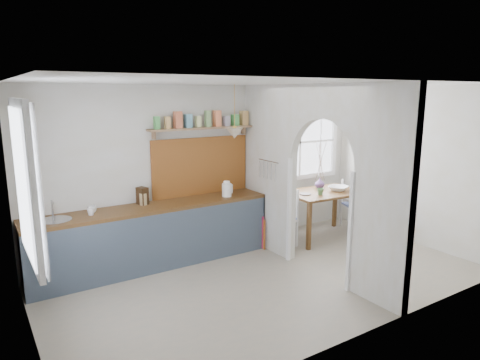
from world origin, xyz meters
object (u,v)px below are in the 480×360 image
kettle (227,189)px  dining_table (323,214)px  vase (320,183)px  chair_right (355,205)px  chair_left (280,219)px

kettle → dining_table: bearing=-26.0°
dining_table → vase: vase is taller
chair_right → vase: size_ratio=5.03×
chair_left → vase: 1.16m
chair_right → kettle: size_ratio=3.73×
chair_right → kettle: bearing=104.7°
chair_right → kettle: kettle is taller
chair_right → vase: vase is taller
chair_right → vase: bearing=95.9°
chair_left → dining_table: bearing=74.3°
dining_table → chair_left: 0.93m
chair_left → kettle: kettle is taller
dining_table → chair_right: 0.86m
chair_left → vase: size_ratio=5.35×
chair_right → dining_table: bearing=114.1°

